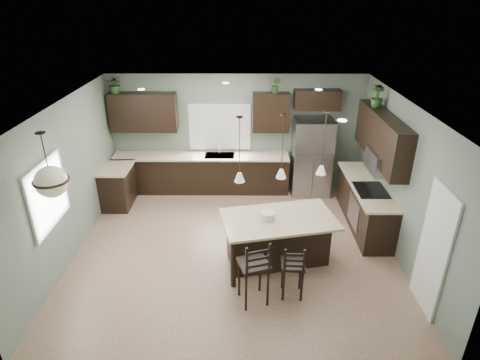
% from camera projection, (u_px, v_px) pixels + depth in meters
% --- Properties ---
extents(ground, '(6.00, 6.00, 0.00)m').
position_uv_depth(ground, '(235.00, 247.00, 7.77)').
color(ground, '#9E8466').
rests_on(ground, ground).
extents(pantry_door, '(0.04, 0.82, 2.04)m').
position_uv_depth(pantry_door, '(433.00, 251.00, 5.92)').
color(pantry_door, white).
rests_on(pantry_door, ground).
extents(window_back, '(1.35, 0.02, 1.00)m').
position_uv_depth(window_back, '(220.00, 127.00, 9.58)').
color(window_back, white).
rests_on(window_back, room_shell).
extents(window_left, '(0.02, 1.10, 1.00)m').
position_uv_depth(window_left, '(47.00, 195.00, 6.40)').
color(window_left, white).
rests_on(window_left, room_shell).
extents(left_return_cabs, '(0.60, 0.90, 0.90)m').
position_uv_depth(left_return_cabs, '(118.00, 187.00, 9.13)').
color(left_return_cabs, black).
rests_on(left_return_cabs, ground).
extents(left_return_countertop, '(0.66, 0.96, 0.04)m').
position_uv_depth(left_return_countertop, '(116.00, 168.00, 8.93)').
color(left_return_countertop, '#C5BA95').
rests_on(left_return_countertop, left_return_cabs).
extents(back_lower_cabs, '(4.20, 0.60, 0.90)m').
position_uv_depth(back_lower_cabs, '(202.00, 174.00, 9.80)').
color(back_lower_cabs, black).
rests_on(back_lower_cabs, ground).
extents(back_countertop, '(4.20, 0.66, 0.04)m').
position_uv_depth(back_countertop, '(201.00, 156.00, 9.58)').
color(back_countertop, '#C5BA95').
rests_on(back_countertop, back_lower_cabs).
extents(sink_inset, '(0.70, 0.45, 0.01)m').
position_uv_depth(sink_inset, '(220.00, 155.00, 9.57)').
color(sink_inset, gray).
rests_on(sink_inset, back_countertop).
extents(faucet, '(0.02, 0.02, 0.28)m').
position_uv_depth(faucet, '(219.00, 150.00, 9.48)').
color(faucet, silver).
rests_on(faucet, back_countertop).
extents(back_upper_left, '(1.55, 0.34, 0.90)m').
position_uv_depth(back_upper_left, '(144.00, 112.00, 9.28)').
color(back_upper_left, black).
rests_on(back_upper_left, room_shell).
extents(back_upper_right, '(0.85, 0.34, 0.90)m').
position_uv_depth(back_upper_right, '(271.00, 112.00, 9.27)').
color(back_upper_right, black).
rests_on(back_upper_right, room_shell).
extents(fridge_header, '(1.05, 0.34, 0.45)m').
position_uv_depth(fridge_header, '(317.00, 100.00, 9.13)').
color(fridge_header, black).
rests_on(fridge_header, room_shell).
extents(right_lower_cabs, '(0.60, 2.35, 0.90)m').
position_uv_depth(right_lower_cabs, '(365.00, 205.00, 8.36)').
color(right_lower_cabs, black).
rests_on(right_lower_cabs, ground).
extents(right_countertop, '(0.66, 2.35, 0.04)m').
position_uv_depth(right_countertop, '(367.00, 185.00, 8.16)').
color(right_countertop, '#C5BA95').
rests_on(right_countertop, right_lower_cabs).
extents(cooktop, '(0.58, 0.75, 0.02)m').
position_uv_depth(cooktop, '(371.00, 190.00, 7.90)').
color(cooktop, black).
rests_on(cooktop, right_countertop).
extents(wall_oven_front, '(0.01, 0.72, 0.60)m').
position_uv_depth(wall_oven_front, '(353.00, 212.00, 8.11)').
color(wall_oven_front, gray).
rests_on(wall_oven_front, right_lower_cabs).
extents(right_upper_cabs, '(0.34, 2.35, 0.90)m').
position_uv_depth(right_upper_cabs, '(382.00, 137.00, 7.71)').
color(right_upper_cabs, black).
rests_on(right_upper_cabs, room_shell).
extents(microwave, '(0.40, 0.75, 0.40)m').
position_uv_depth(microwave, '(380.00, 162.00, 7.64)').
color(microwave, gray).
rests_on(microwave, right_upper_cabs).
extents(refrigerator, '(0.90, 0.74, 1.85)m').
position_uv_depth(refrigerator, '(311.00, 157.00, 9.50)').
color(refrigerator, '#92939A').
rests_on(refrigerator, ground).
extents(kitchen_island, '(2.14, 1.49, 0.92)m').
position_uv_depth(kitchen_island, '(278.00, 241.00, 7.15)').
color(kitchen_island, black).
rests_on(kitchen_island, ground).
extents(serving_dish, '(0.24, 0.24, 0.14)m').
position_uv_depth(serving_dish, '(268.00, 216.00, 6.89)').
color(serving_dish, silver).
rests_on(serving_dish, kitchen_island).
extents(bar_stool_left, '(0.55, 0.55, 1.18)m').
position_uv_depth(bar_stool_left, '(253.00, 271.00, 6.19)').
color(bar_stool_left, black).
rests_on(bar_stool_left, ground).
extents(bar_stool_center, '(0.39, 0.39, 0.99)m').
position_uv_depth(bar_stool_center, '(293.00, 270.00, 6.35)').
color(bar_stool_center, black).
rests_on(bar_stool_center, ground).
extents(pendant_left, '(0.17, 0.17, 1.10)m').
position_uv_depth(pendant_left, '(240.00, 150.00, 6.26)').
color(pendant_left, silver).
rests_on(pendant_left, room_shell).
extents(pendant_center, '(0.17, 0.17, 1.10)m').
position_uv_depth(pendant_center, '(282.00, 147.00, 6.39)').
color(pendant_center, white).
rests_on(pendant_center, room_shell).
extents(pendant_right, '(0.17, 0.17, 1.10)m').
position_uv_depth(pendant_right, '(324.00, 144.00, 6.51)').
color(pendant_right, white).
rests_on(pendant_right, room_shell).
extents(chandelier, '(0.50, 0.50, 0.98)m').
position_uv_depth(chandelier, '(47.00, 165.00, 5.57)').
color(chandelier, '#F6EEC9').
rests_on(chandelier, room_shell).
extents(plant_back_left, '(0.41, 0.37, 0.41)m').
position_uv_depth(plant_back_left, '(115.00, 84.00, 8.98)').
color(plant_back_left, '#295023').
rests_on(plant_back_left, back_upper_left).
extents(plant_back_right, '(0.25, 0.23, 0.36)m').
position_uv_depth(plant_back_right, '(276.00, 85.00, 8.97)').
color(plant_back_right, '#2E5123').
rests_on(plant_back_right, back_upper_right).
extents(plant_right_wall, '(0.30, 0.30, 0.44)m').
position_uv_depth(plant_right_wall, '(377.00, 96.00, 7.88)').
color(plant_right_wall, '#275123').
rests_on(plant_right_wall, right_upper_cabs).
extents(room_shell, '(6.00, 6.00, 6.00)m').
position_uv_depth(room_shell, '(234.00, 167.00, 7.05)').
color(room_shell, slate).
rests_on(room_shell, ground).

